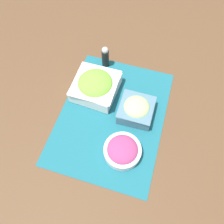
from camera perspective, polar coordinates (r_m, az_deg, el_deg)
ground_plane at (r=0.91m, az=0.00°, el=-1.01°), size 3.00×3.00×0.00m
placemat at (r=0.91m, az=0.00°, el=-0.95°), size 0.57×0.42×0.00m
onion_bowl at (r=0.82m, az=2.75°, el=-9.97°), size 0.14×0.14×0.06m
lettuce_bowl at (r=0.94m, az=-4.31°, el=6.89°), size 0.19×0.19×0.09m
cucumber_bowl at (r=0.88m, az=6.33°, el=0.78°), size 0.14×0.14×0.08m
pepper_shaker at (r=1.02m, az=-1.76°, el=14.29°), size 0.03×0.03×0.11m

